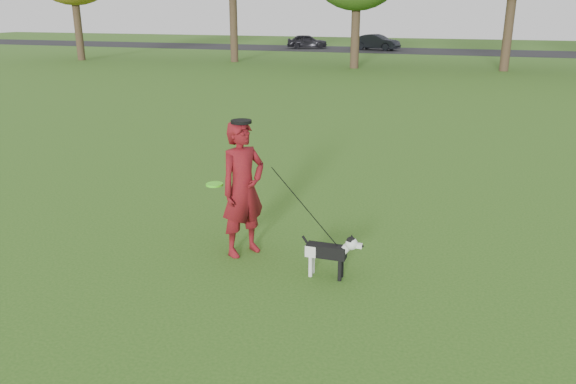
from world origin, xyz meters
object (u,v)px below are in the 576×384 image
(dog, at_px, (331,251))
(car_left, at_px, (307,41))
(man, at_px, (243,189))
(car_mid, at_px, (377,42))

(dog, distance_m, car_left, 41.95)
(man, distance_m, dog, 1.49)
(car_left, distance_m, car_mid, 5.83)
(man, bearing_deg, dog, -73.36)
(car_left, xyz_separation_m, car_mid, (5.83, 0.00, 0.04))
(dog, xyz_separation_m, car_mid, (-6.29, 40.17, 0.26))
(man, xyz_separation_m, dog, (1.33, -0.36, -0.56))
(dog, xyz_separation_m, car_left, (-12.12, 40.17, 0.22))
(dog, height_order, car_left, car_left)
(dog, distance_m, car_mid, 40.66)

